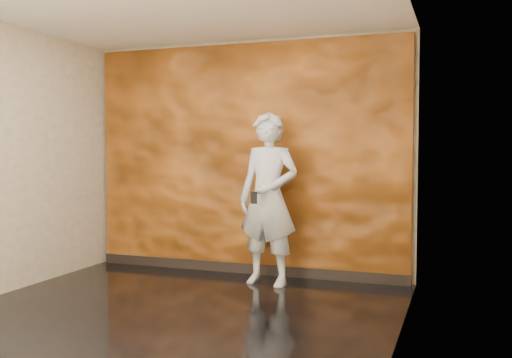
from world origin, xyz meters
The scene contains 5 objects.
room centered at (0.00, 0.00, 1.40)m, with size 4.02×4.02×2.81m.
feature_wall centered at (0.00, 1.96, 1.38)m, with size 3.90×0.06×2.75m, color #C86B22.
baseboard centered at (0.00, 1.92, 0.06)m, with size 3.90×0.04×0.12m, color black.
man centered at (0.45, 1.49, 0.95)m, with size 0.69×0.45×1.90m, color #ACB3BD.
phone centered at (0.39, 1.18, 0.99)m, with size 0.07×0.01×0.13m, color black.
Camera 1 is at (2.45, -4.44, 1.50)m, focal length 40.00 mm.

